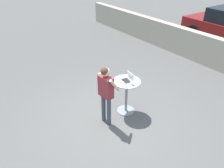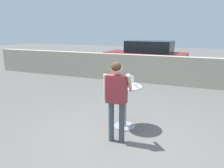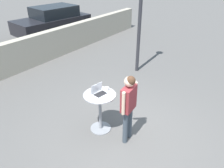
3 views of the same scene
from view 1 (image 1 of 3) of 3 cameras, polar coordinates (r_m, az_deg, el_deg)
ground_plane at (r=5.94m, az=-0.77°, el=-9.82°), size 50.00×50.00×0.00m
pavement_kerb at (r=9.21m, az=26.96°, el=6.62°), size 17.34×0.35×1.18m
cafe_table at (r=5.94m, az=3.79°, el=-2.13°), size 0.74×0.74×0.99m
laptop at (r=5.74m, az=4.14°, el=1.26°), size 0.36×0.31×0.23m
coffee_mug at (r=5.57m, az=5.26°, el=0.08°), size 0.13×0.09×0.08m
standing_person at (r=5.32m, az=-1.63°, el=-1.38°), size 0.54×0.38×1.64m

